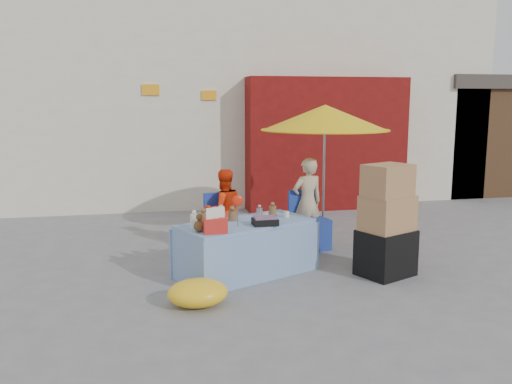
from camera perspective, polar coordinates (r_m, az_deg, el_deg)
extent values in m
plane|color=slate|center=(6.56, 1.07, -9.51)|extent=(80.00, 80.00, 0.00)
cube|color=silver|center=(13.12, -5.88, 10.00)|extent=(12.00, 5.00, 4.50)
cube|color=maroon|center=(10.89, 7.45, 5.05)|extent=(3.20, 0.60, 2.60)
cube|color=#4C331E|center=(14.43, 21.39, 5.18)|extent=(2.60, 3.00, 2.40)
cube|color=#3F3833|center=(14.41, 21.72, 10.53)|extent=(2.80, 3.20, 0.30)
cube|color=orange|center=(10.53, -11.02, 10.53)|extent=(0.32, 0.04, 0.20)
cube|color=orange|center=(10.60, -4.96, 10.12)|extent=(0.28, 0.04, 0.18)
cube|color=#81A7CF|center=(6.79, -1.02, -5.91)|extent=(1.84, 1.39, 0.66)
cube|color=#81A7CF|center=(6.50, 1.00, -6.83)|extent=(1.58, 0.75, 0.62)
cube|color=#81A7CF|center=(7.11, -2.87, -5.40)|extent=(1.58, 0.75, 0.62)
cylinder|color=silver|center=(6.45, -6.52, -3.04)|extent=(0.13, 0.13, 0.16)
cylinder|color=brown|center=(6.62, -5.58, -2.79)|extent=(0.14, 0.14, 0.14)
cylinder|color=silver|center=(6.59, -3.67, -2.57)|extent=(0.12, 0.12, 0.19)
cylinder|color=brown|center=(6.79, -2.51, -2.50)|extent=(0.15, 0.15, 0.12)
cylinder|color=#B2B2B7|center=(7.06, 0.38, -2.10)|extent=(0.11, 0.11, 0.11)
cylinder|color=brown|center=(7.05, 1.76, -2.00)|extent=(0.13, 0.13, 0.13)
cylinder|color=silver|center=(6.82, 1.00, -2.63)|extent=(0.09, 0.09, 0.08)
cylinder|color=silver|center=(6.98, 3.23, -2.36)|extent=(0.09, 0.09, 0.08)
sphere|color=brown|center=(6.24, -5.98, -3.60)|extent=(0.13, 0.13, 0.13)
ellipsoid|color=red|center=(6.42, -1.95, -0.92)|extent=(0.14, 0.10, 0.13)
cube|color=red|center=(6.14, -4.28, -3.57)|extent=(0.29, 0.22, 0.18)
cube|color=black|center=(6.55, 0.96, -3.15)|extent=(0.36, 0.32, 0.08)
cube|color=#203997|center=(7.71, -3.24, -4.86)|extent=(0.57, 0.55, 0.45)
cube|color=#203997|center=(7.82, -3.85, -1.47)|extent=(0.48, 0.14, 0.40)
cube|color=#203997|center=(7.99, 5.69, -4.38)|extent=(0.57, 0.55, 0.45)
cube|color=#203997|center=(8.08, 4.95, -1.12)|extent=(0.48, 0.14, 0.40)
imported|color=#F2310C|center=(7.77, -3.43, -1.94)|extent=(0.66, 0.57, 1.19)
imported|color=#C6B18C|center=(8.03, 5.42, -1.10)|extent=(0.54, 0.42, 1.32)
cylinder|color=gray|center=(8.21, 7.14, 1.49)|extent=(0.04, 0.04, 2.00)
cone|color=yellow|center=(8.14, 7.28, 7.78)|extent=(1.90, 1.90, 0.38)
cylinder|color=yellow|center=(8.14, 7.25, 6.51)|extent=(1.90, 1.90, 0.02)
cube|color=black|center=(6.94, 13.50, -6.24)|extent=(0.78, 0.73, 0.57)
cube|color=#A6754B|center=(6.83, 13.66, -2.18)|extent=(0.73, 0.66, 0.43)
cube|color=#A6754B|center=(6.73, 13.71, 1.19)|extent=(0.67, 0.60, 0.39)
ellipsoid|color=yellow|center=(5.84, -6.15, -10.51)|extent=(0.76, 0.68, 0.29)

